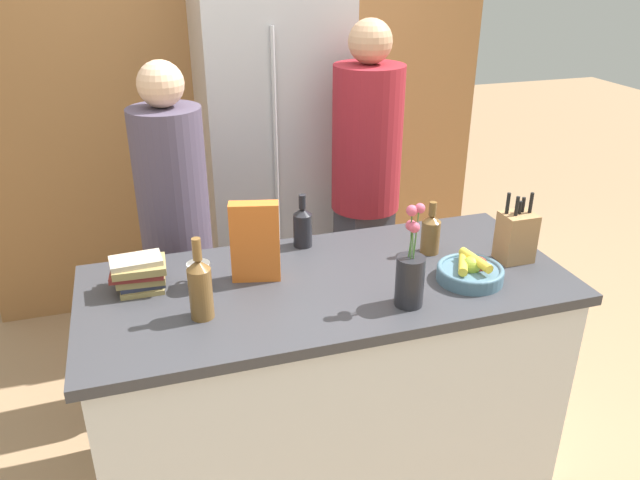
{
  "coord_description": "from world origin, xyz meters",
  "views": [
    {
      "loc": [
        -0.63,
        -1.93,
        2.02
      ],
      "look_at": [
        0.0,
        0.1,
        1.01
      ],
      "focal_mm": 35.0,
      "sensor_mm": 36.0,
      "label": 1
    }
  ],
  "objects_px": {
    "coffee_mug": "(199,276)",
    "bottle_oil": "(200,287)",
    "book_stack": "(140,273)",
    "person_at_sink": "(176,224)",
    "cereal_box": "(255,242)",
    "person_in_blue": "(366,180)",
    "bottle_wine": "(303,226)",
    "bottle_vinegar": "(431,233)",
    "fruit_bowl": "(471,271)",
    "flower_vase": "(410,275)",
    "knife_block": "(516,236)",
    "refrigerator": "(273,146)"
  },
  "relations": [
    {
      "from": "knife_block",
      "to": "coffee_mug",
      "type": "height_order",
      "value": "knife_block"
    },
    {
      "from": "book_stack",
      "to": "person_in_blue",
      "type": "xyz_separation_m",
      "value": [
        1.11,
        0.63,
        0.02
      ]
    },
    {
      "from": "person_at_sink",
      "to": "person_in_blue",
      "type": "relative_size",
      "value": 0.93
    },
    {
      "from": "coffee_mug",
      "to": "bottle_wine",
      "type": "xyz_separation_m",
      "value": [
        0.45,
        0.23,
        0.04
      ]
    },
    {
      "from": "bottle_oil",
      "to": "bottle_wine",
      "type": "xyz_separation_m",
      "value": [
        0.47,
        0.43,
        -0.03
      ]
    },
    {
      "from": "knife_block",
      "to": "person_at_sink",
      "type": "xyz_separation_m",
      "value": [
        -1.25,
        0.7,
        -0.08
      ]
    },
    {
      "from": "bottle_wine",
      "to": "bottle_oil",
      "type": "bearing_deg",
      "value": -137.53
    },
    {
      "from": "person_at_sink",
      "to": "knife_block",
      "type": "bearing_deg",
      "value": -2.71
    },
    {
      "from": "fruit_bowl",
      "to": "person_in_blue",
      "type": "bearing_deg",
      "value": 93.87
    },
    {
      "from": "fruit_bowl",
      "to": "bottle_oil",
      "type": "relative_size",
      "value": 0.85
    },
    {
      "from": "bottle_wine",
      "to": "fruit_bowl",
      "type": "bearing_deg",
      "value": -42.33
    },
    {
      "from": "bottle_wine",
      "to": "refrigerator",
      "type": "bearing_deg",
      "value": 83.64
    },
    {
      "from": "flower_vase",
      "to": "coffee_mug",
      "type": "height_order",
      "value": "flower_vase"
    },
    {
      "from": "flower_vase",
      "to": "person_at_sink",
      "type": "height_order",
      "value": "person_at_sink"
    },
    {
      "from": "bottle_wine",
      "to": "cereal_box",
      "type": "bearing_deg",
      "value": -137.32
    },
    {
      "from": "cereal_box",
      "to": "person_at_sink",
      "type": "bearing_deg",
      "value": 114.0
    },
    {
      "from": "book_stack",
      "to": "person_in_blue",
      "type": "distance_m",
      "value": 1.27
    },
    {
      "from": "fruit_bowl",
      "to": "book_stack",
      "type": "height_order",
      "value": "book_stack"
    },
    {
      "from": "fruit_bowl",
      "to": "bottle_wine",
      "type": "height_order",
      "value": "bottle_wine"
    },
    {
      "from": "bottle_oil",
      "to": "bottle_wine",
      "type": "height_order",
      "value": "bottle_oil"
    },
    {
      "from": "coffee_mug",
      "to": "person_at_sink",
      "type": "distance_m",
      "value": 0.56
    },
    {
      "from": "refrigerator",
      "to": "flower_vase",
      "type": "bearing_deg",
      "value": -85.93
    },
    {
      "from": "knife_block",
      "to": "person_in_blue",
      "type": "height_order",
      "value": "person_in_blue"
    },
    {
      "from": "book_stack",
      "to": "person_at_sink",
      "type": "height_order",
      "value": "person_at_sink"
    },
    {
      "from": "knife_block",
      "to": "book_stack",
      "type": "height_order",
      "value": "knife_block"
    },
    {
      "from": "flower_vase",
      "to": "coffee_mug",
      "type": "distance_m",
      "value": 0.75
    },
    {
      "from": "person_at_sink",
      "to": "book_stack",
      "type": "bearing_deg",
      "value": -82.28
    },
    {
      "from": "flower_vase",
      "to": "person_at_sink",
      "type": "xyz_separation_m",
      "value": [
        -0.71,
        0.89,
        -0.09
      ]
    },
    {
      "from": "cereal_box",
      "to": "person_in_blue",
      "type": "relative_size",
      "value": 0.17
    },
    {
      "from": "refrigerator",
      "to": "person_at_sink",
      "type": "distance_m",
      "value": 0.91
    },
    {
      "from": "coffee_mug",
      "to": "bottle_oil",
      "type": "relative_size",
      "value": 0.43
    },
    {
      "from": "bottle_oil",
      "to": "person_in_blue",
      "type": "bearing_deg",
      "value": 43.84
    },
    {
      "from": "fruit_bowl",
      "to": "person_at_sink",
      "type": "xyz_separation_m",
      "value": [
        -1.0,
        0.8,
        -0.01
      ]
    },
    {
      "from": "coffee_mug",
      "to": "person_in_blue",
      "type": "height_order",
      "value": "person_in_blue"
    },
    {
      "from": "bottle_wine",
      "to": "person_in_blue",
      "type": "height_order",
      "value": "person_in_blue"
    },
    {
      "from": "coffee_mug",
      "to": "bottle_oil",
      "type": "distance_m",
      "value": 0.21
    },
    {
      "from": "cereal_box",
      "to": "person_in_blue",
      "type": "xyz_separation_m",
      "value": [
        0.69,
        0.68,
        -0.07
      ]
    },
    {
      "from": "bottle_oil",
      "to": "person_at_sink",
      "type": "relative_size",
      "value": 0.18
    },
    {
      "from": "refrigerator",
      "to": "person_in_blue",
      "type": "relative_size",
      "value": 1.18
    },
    {
      "from": "refrigerator",
      "to": "bottle_wine",
      "type": "relative_size",
      "value": 9.12
    },
    {
      "from": "bottle_vinegar",
      "to": "bottle_wine",
      "type": "bearing_deg",
      "value": 155.75
    },
    {
      "from": "refrigerator",
      "to": "book_stack",
      "type": "relative_size",
      "value": 10.09
    },
    {
      "from": "refrigerator",
      "to": "bottle_oil",
      "type": "height_order",
      "value": "refrigerator"
    },
    {
      "from": "flower_vase",
      "to": "person_at_sink",
      "type": "relative_size",
      "value": 0.23
    },
    {
      "from": "bottle_wine",
      "to": "person_at_sink",
      "type": "xyz_separation_m",
      "value": [
        -0.49,
        0.33,
        -0.07
      ]
    },
    {
      "from": "refrigerator",
      "to": "coffee_mug",
      "type": "bearing_deg",
      "value": -114.69
    },
    {
      "from": "bottle_vinegar",
      "to": "refrigerator",
      "type": "bearing_deg",
      "value": 106.61
    },
    {
      "from": "knife_block",
      "to": "coffee_mug",
      "type": "xyz_separation_m",
      "value": [
        -1.21,
        0.14,
        -0.05
      ]
    },
    {
      "from": "bottle_vinegar",
      "to": "person_at_sink",
      "type": "bearing_deg",
      "value": 150.61
    },
    {
      "from": "bottle_oil",
      "to": "refrigerator",
      "type": "bearing_deg",
      "value": 67.86
    }
  ]
}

